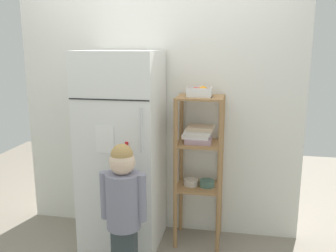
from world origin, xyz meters
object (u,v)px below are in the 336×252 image
(refrigerator, at_px, (122,151))
(child_standing, at_px, (123,200))
(pantry_shelf_unit, at_px, (199,153))
(fruit_bin, at_px, (200,92))

(refrigerator, height_order, child_standing, refrigerator)
(refrigerator, height_order, pantry_shelf_unit, refrigerator)
(refrigerator, bearing_deg, pantry_shelf_unit, 11.05)
(pantry_shelf_unit, bearing_deg, child_standing, -124.96)
(refrigerator, xyz_separation_m, child_standing, (0.17, -0.54, -0.20))
(refrigerator, relative_size, pantry_shelf_unit, 1.29)
(refrigerator, bearing_deg, fruit_bin, 9.29)
(refrigerator, xyz_separation_m, pantry_shelf_unit, (0.64, 0.13, -0.02))
(refrigerator, relative_size, fruit_bin, 8.26)
(child_standing, xyz_separation_m, pantry_shelf_unit, (0.47, 0.67, 0.18))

